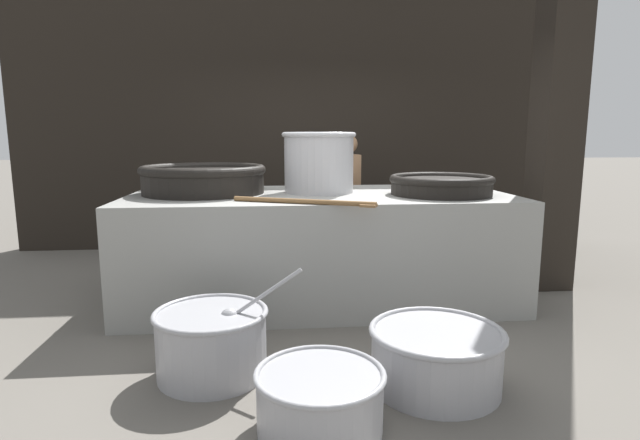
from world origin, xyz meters
name	(u,v)px	position (x,y,z in m)	size (l,w,h in m)	color
ground_plane	(320,296)	(0.00, 0.00, 0.00)	(60.00, 60.00, 0.00)	#666059
back_wall	(303,104)	(0.00, 2.40, 1.95)	(7.63, 0.24, 3.91)	black
support_pillar	(559,90)	(2.32, 0.13, 1.95)	(0.39, 0.39, 3.91)	black
hearth_platform	(320,246)	(0.00, 0.00, 0.49)	(3.46, 1.59, 0.99)	gray
giant_wok_near	(204,178)	(-1.07, 0.12, 1.13)	(1.15, 1.15, 0.26)	black
giant_wok_far	(441,184)	(1.08, -0.19, 1.08)	(0.93, 0.93, 0.18)	black
stock_pot	(319,161)	(0.00, 0.11, 1.28)	(0.69, 0.69, 0.56)	#B7B7BC
stirring_paddle	(310,202)	(-0.15, -0.72, 1.01)	(1.11, 0.54, 0.04)	brown
cook	(347,195)	(0.44, 1.24, 0.83)	(0.41, 0.60, 1.53)	#8C6647
prep_bowl_vegetables	(212,339)	(-0.83, -1.51, 0.24)	(0.94, 0.72, 0.71)	#9E9EA3
prep_bowl_meat	(436,355)	(0.54, -1.79, 0.20)	(0.82, 0.82, 0.37)	#9E9EA3
prep_bowl_extra	(320,397)	(-0.21, -2.18, 0.18)	(0.69, 0.69, 0.32)	#9E9EA3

